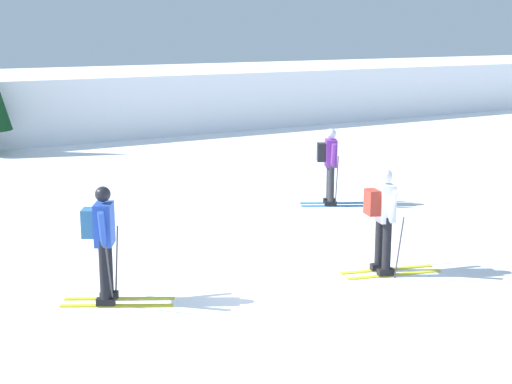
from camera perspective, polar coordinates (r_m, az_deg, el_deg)
name	(u,v)px	position (r m, az deg, el deg)	size (l,w,h in m)	color
ground_plane	(297,296)	(11.14, 3.14, -7.93)	(120.00, 120.00, 0.00)	white
skier_blue	(103,239)	(10.79, -11.54, -3.51)	(1.57, 1.12, 1.71)	gold
skier_white	(383,216)	(12.01, 9.61, -1.81)	(1.64, 0.97, 1.71)	gold
skier_purple	(330,163)	(16.58, 5.62, 2.23)	(1.58, 1.11, 1.71)	#237AC6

